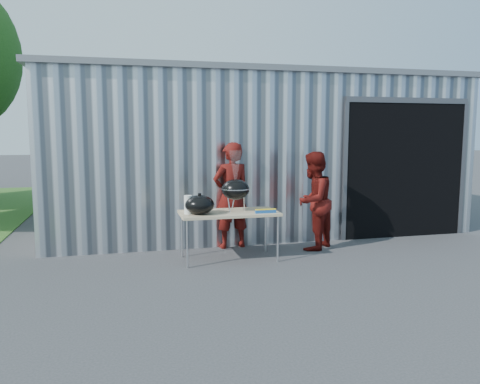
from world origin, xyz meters
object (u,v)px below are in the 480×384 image
object	(u,v)px
kettle_grill	(235,184)
person_cook	(231,195)
folding_table	(229,214)
person_bystander	(313,201)

from	to	relation	value
kettle_grill	person_cook	xyz separation A→B (m)	(0.09, 0.70, -0.27)
kettle_grill	folding_table	bearing A→B (deg)	-157.44
folding_table	person_cook	world-z (taller)	person_cook
folding_table	person_bystander	xyz separation A→B (m)	(1.52, 0.31, 0.11)
folding_table	person_cook	size ratio (longest dim) A/B	0.83
kettle_grill	person_cook	distance (m)	0.76
person_bystander	kettle_grill	bearing A→B (deg)	-31.13
folding_table	kettle_grill	bearing A→B (deg)	22.56
folding_table	person_bystander	bearing A→B (deg)	11.43
person_bystander	person_cook	bearing A→B (deg)	-60.42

